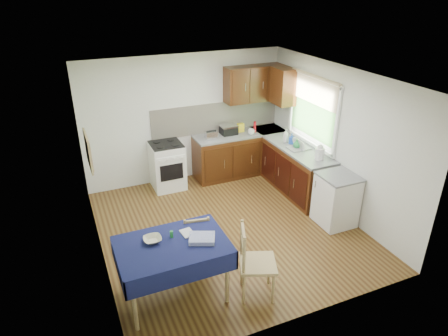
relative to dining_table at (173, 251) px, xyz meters
name	(u,v)px	position (x,y,z in m)	size (l,w,h in m)	color
floor	(228,228)	(1.26, 1.15, -0.71)	(4.20, 4.20, 0.00)	#452912
ceiling	(229,77)	(1.26, 1.15, 1.79)	(4.00, 4.20, 0.02)	white
wall_back	(185,119)	(1.26, 3.25, 0.54)	(4.00, 0.02, 2.50)	white
wall_front	(307,232)	(1.26, -0.95, 0.54)	(4.00, 0.02, 2.50)	white
wall_left	(92,183)	(-0.74, 1.15, 0.54)	(0.02, 4.20, 2.50)	silver
wall_right	(336,140)	(3.26, 1.15, 0.54)	(0.02, 4.20, 2.50)	white
base_cabinets	(265,162)	(2.61, 2.41, -0.28)	(1.90, 2.30, 0.86)	black
worktop_back	(240,134)	(2.31, 2.95, 0.17)	(1.90, 0.60, 0.04)	slate
worktop_right	(298,149)	(2.96, 1.80, 0.17)	(0.60, 1.70, 0.04)	slate
worktop_corner	(268,130)	(2.96, 2.95, 0.17)	(0.60, 0.60, 0.04)	slate
splashback	(216,117)	(1.91, 3.24, 0.49)	(2.70, 0.02, 0.60)	beige
upper_cabinets	(263,84)	(2.78, 2.95, 1.14)	(1.20, 0.85, 0.70)	black
stove	(167,166)	(0.76, 2.95, -0.26)	(0.60, 0.61, 0.92)	white
window	(313,106)	(3.23, 1.85, 0.94)	(0.04, 1.48, 1.26)	#2F5B25
fridge	(336,200)	(2.96, 0.60, -0.27)	(0.58, 0.60, 0.89)	white
corkboard	(88,151)	(-0.71, 1.45, 0.88)	(0.04, 0.62, 0.47)	tan
dining_table	(173,251)	(0.00, 0.00, 0.00)	(1.35, 0.91, 0.82)	#131144
chair_far	(196,239)	(0.46, 0.46, -0.25)	(0.45, 0.45, 0.87)	tan
chair_near	(254,260)	(0.94, -0.36, -0.18)	(0.58, 0.58, 1.02)	tan
toaster	(211,135)	(1.64, 2.86, 0.27)	(0.24, 0.15, 0.18)	silver
sandwich_press	(229,130)	(2.08, 3.00, 0.28)	(0.31, 0.27, 0.18)	black
sauce_bottle	(255,127)	(2.60, 2.87, 0.30)	(0.05, 0.05, 0.23)	red
yellow_packet	(241,128)	(2.35, 3.02, 0.27)	(0.13, 0.09, 0.17)	yellow
dish_rack	(298,147)	(2.95, 1.79, 0.21)	(0.39, 0.30, 0.18)	gray
kettle	(320,153)	(3.02, 1.24, 0.31)	(0.16, 0.16, 0.28)	white
cup	(251,132)	(2.48, 2.80, 0.24)	(0.13, 0.13, 0.10)	white
soap_bottle_a	(286,136)	(2.88, 2.15, 0.32)	(0.10, 0.10, 0.27)	white
soap_bottle_b	(292,139)	(2.96, 2.05, 0.28)	(0.09, 0.09, 0.20)	blue
soap_bottle_c	(297,143)	(2.93, 1.82, 0.28)	(0.14, 0.14, 0.18)	green
plate_bowl	(153,240)	(-0.21, 0.14, 0.13)	(0.22, 0.22, 0.05)	beige
book	(182,235)	(0.17, 0.13, 0.11)	(0.15, 0.20, 0.02)	white
spice_jar	(172,234)	(0.04, 0.14, 0.15)	(0.04, 0.04, 0.09)	#227F35
tea_towel	(202,238)	(0.36, -0.07, 0.13)	(0.31, 0.24, 0.06)	navy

